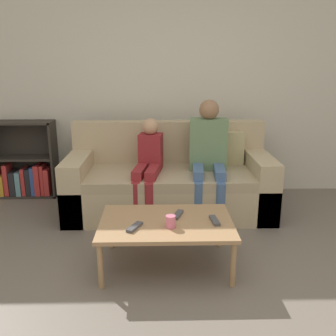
{
  "coord_description": "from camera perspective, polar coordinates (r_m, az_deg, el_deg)",
  "views": [
    {
      "loc": [
        -0.18,
        -1.9,
        1.55
      ],
      "look_at": [
        -0.11,
        1.26,
        0.64
      ],
      "focal_mm": 40.0,
      "sensor_mm": 36.0,
      "label": 1
    }
  ],
  "objects": [
    {
      "name": "cup_near",
      "position": [
        2.75,
        0.4,
        -8.17
      ],
      "size": [
        0.07,
        0.07,
        0.09
      ],
      "color": "pink",
      "rests_on": "coffee_table"
    },
    {
      "name": "tv_remote_1",
      "position": [
        2.76,
        -5.11,
        -8.94
      ],
      "size": [
        0.12,
        0.17,
        0.02
      ],
      "rotation": [
        0.0,
        0.0,
        -0.45
      ],
      "color": "#47474C",
      "rests_on": "coffee_table"
    },
    {
      "name": "wall_back",
      "position": [
        4.44,
        1.01,
        12.85
      ],
      "size": [
        12.0,
        0.06,
        2.6
      ],
      "color": "beige",
      "rests_on": "ground_plane"
    },
    {
      "name": "tv_remote_0",
      "position": [
        2.88,
        7.11,
        -7.93
      ],
      "size": [
        0.07,
        0.17,
        0.02
      ],
      "rotation": [
        0.0,
        0.0,
        0.12
      ],
      "color": "#47474C",
      "rests_on": "coffee_table"
    },
    {
      "name": "tv_remote_2",
      "position": [
        2.96,
        1.5,
        -7.11
      ],
      "size": [
        0.1,
        0.18,
        0.02
      ],
      "rotation": [
        0.0,
        0.0,
        -0.34
      ],
      "color": "#47474C",
      "rests_on": "coffee_table"
    },
    {
      "name": "couch",
      "position": [
        3.96,
        0.3,
        -2.28
      ],
      "size": [
        2.09,
        0.9,
        0.91
      ],
      "color": "tan",
      "rests_on": "ground_plane"
    },
    {
      "name": "person_adult",
      "position": [
        3.8,
        6.17,
        2.8
      ],
      "size": [
        0.39,
        0.65,
        1.17
      ],
      "rotation": [
        0.0,
        0.0,
        -0.08
      ],
      "color": "#476693",
      "rests_on": "ground_plane"
    },
    {
      "name": "coffee_table",
      "position": [
        2.88,
        -0.28,
        -8.68
      ],
      "size": [
        1.01,
        0.68,
        0.37
      ],
      "color": "#A87F56",
      "rests_on": "ground_plane"
    },
    {
      "name": "ground_plane",
      "position": [
        2.46,
        3.45,
        -22.96
      ],
      "size": [
        22.0,
        22.0,
        0.0
      ],
      "primitive_type": "plane",
      "color": "#70665B"
    },
    {
      "name": "person_child",
      "position": [
        3.75,
        -3.01,
        0.83
      ],
      "size": [
        0.32,
        0.65,
        0.99
      ],
      "rotation": [
        0.0,
        0.0,
        -0.15
      ],
      "color": "maroon",
      "rests_on": "ground_plane"
    },
    {
      "name": "bookshelf",
      "position": [
        4.71,
        -20.92,
        -0.1
      ],
      "size": [
        0.73,
        0.28,
        0.89
      ],
      "color": "#332D28",
      "rests_on": "ground_plane"
    }
  ]
}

